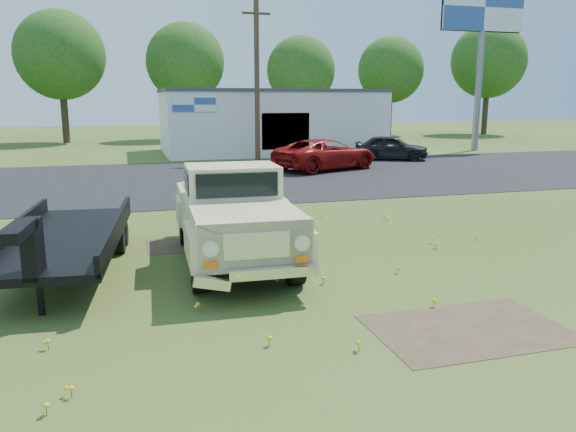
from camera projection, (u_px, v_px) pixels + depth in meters
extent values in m
plane|color=#364F19|center=(315.00, 280.00, 11.16)|extent=(140.00, 140.00, 0.00)
cube|color=black|center=(207.00, 179.00, 25.26)|extent=(90.00, 14.00, 0.02)
cube|color=#473826|center=(468.00, 329.00, 8.75)|extent=(3.00, 2.00, 0.01)
cube|color=#473826|center=(193.00, 244.00, 13.90)|extent=(2.20, 1.60, 0.01)
cube|color=white|center=(269.00, 122.00, 37.77)|extent=(14.00, 8.00, 4.00)
cube|color=#3F3F44|center=(269.00, 91.00, 37.35)|extent=(14.20, 8.20, 0.20)
cube|color=black|center=(286.00, 131.00, 34.14)|extent=(3.00, 0.10, 2.20)
cube|color=white|center=(194.00, 105.00, 32.21)|extent=(2.50, 0.08, 0.80)
cylinder|color=slate|center=(478.00, 92.00, 38.37)|extent=(0.44, 0.44, 8.00)
cube|color=white|center=(484.00, 7.00, 37.25)|extent=(6.00, 0.30, 3.00)
cube|color=black|center=(482.00, 8.00, 37.41)|extent=(6.10, 0.10, 3.10)
cylinder|color=#42301E|center=(257.00, 81.00, 32.01)|extent=(0.30, 0.30, 9.00)
cube|color=#42301E|center=(256.00, 13.00, 31.25)|extent=(1.60, 0.12, 0.12)
cylinder|color=#3A2A1A|center=(65.00, 118.00, 45.69)|extent=(0.56, 0.56, 3.96)
sphere|color=#1D4B15|center=(60.00, 55.00, 44.67)|extent=(7.04, 7.04, 7.04)
cylinder|color=#3A2A1A|center=(187.00, 118.00, 49.38)|extent=(0.56, 0.56, 3.78)
sphere|color=#1D4B15|center=(185.00, 62.00, 48.41)|extent=(6.72, 6.72, 6.72)
cylinder|color=#3A2A1A|center=(301.00, 119.00, 50.75)|extent=(0.56, 0.56, 3.42)
sphere|color=#1D4B15|center=(301.00, 71.00, 49.87)|extent=(6.08, 6.08, 6.08)
cylinder|color=#3A2A1A|center=(389.00, 117.00, 55.81)|extent=(0.56, 0.56, 3.60)
sphere|color=#1D4B15|center=(391.00, 70.00, 54.89)|extent=(6.40, 6.40, 6.40)
cylinder|color=#3A2A1A|center=(485.00, 114.00, 57.09)|extent=(0.56, 0.56, 4.14)
sphere|color=#1D4B15|center=(489.00, 61.00, 56.02)|extent=(7.36, 7.36, 7.36)
imported|color=maroon|center=(326.00, 155.00, 28.27)|extent=(6.12, 4.52, 1.55)
imported|color=black|center=(391.00, 148.00, 32.89)|extent=(4.59, 3.42, 1.45)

